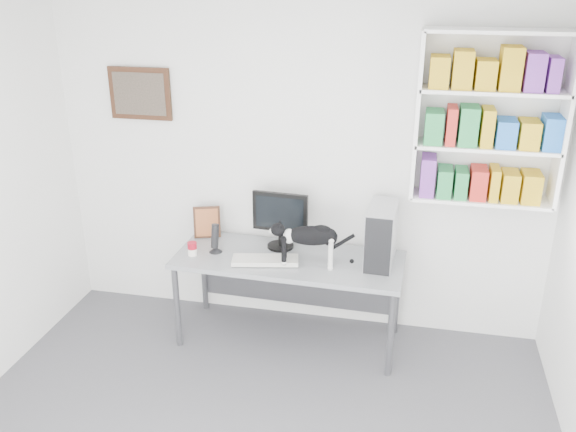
{
  "coord_description": "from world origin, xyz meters",
  "views": [
    {
      "loc": [
        0.89,
        -2.59,
        2.85
      ],
      "look_at": [
        0.01,
        1.53,
        1.12
      ],
      "focal_mm": 38.0,
      "sensor_mm": 36.0,
      "label": 1
    }
  ],
  "objects_px": {
    "desk": "(289,299)",
    "monitor": "(280,220)",
    "keyboard": "(265,260)",
    "soup_can": "(192,249)",
    "speaker": "(215,238)",
    "leaning_print": "(207,222)",
    "bookshelf": "(489,119)",
    "cat": "(309,246)",
    "pc_tower": "(381,235)"
  },
  "relations": [
    {
      "from": "desk",
      "to": "monitor",
      "type": "distance_m",
      "value": 0.64
    },
    {
      "from": "keyboard",
      "to": "soup_can",
      "type": "distance_m",
      "value": 0.59
    },
    {
      "from": "speaker",
      "to": "leaning_print",
      "type": "xyz_separation_m",
      "value": [
        -0.16,
        0.27,
        0.02
      ]
    },
    {
      "from": "monitor",
      "to": "soup_can",
      "type": "distance_m",
      "value": 0.73
    },
    {
      "from": "monitor",
      "to": "desk",
      "type": "bearing_deg",
      "value": -54.86
    },
    {
      "from": "bookshelf",
      "to": "cat",
      "type": "height_order",
      "value": "bookshelf"
    },
    {
      "from": "pc_tower",
      "to": "cat",
      "type": "height_order",
      "value": "pc_tower"
    },
    {
      "from": "bookshelf",
      "to": "desk",
      "type": "distance_m",
      "value": 2.05
    },
    {
      "from": "speaker",
      "to": "bookshelf",
      "type": "bearing_deg",
      "value": 23.3
    },
    {
      "from": "desk",
      "to": "monitor",
      "type": "relative_size",
      "value": 3.72
    },
    {
      "from": "pc_tower",
      "to": "leaning_print",
      "type": "bearing_deg",
      "value": 175.95
    },
    {
      "from": "desk",
      "to": "keyboard",
      "type": "distance_m",
      "value": 0.44
    },
    {
      "from": "bookshelf",
      "to": "monitor",
      "type": "height_order",
      "value": "bookshelf"
    },
    {
      "from": "monitor",
      "to": "cat",
      "type": "bearing_deg",
      "value": -41.58
    },
    {
      "from": "monitor",
      "to": "bookshelf",
      "type": "bearing_deg",
      "value": 7.09
    },
    {
      "from": "monitor",
      "to": "soup_can",
      "type": "bearing_deg",
      "value": -151.91
    },
    {
      "from": "speaker",
      "to": "keyboard",
      "type": "bearing_deg",
      "value": 2.92
    },
    {
      "from": "soup_can",
      "to": "leaning_print",
      "type": "bearing_deg",
      "value": 89.88
    },
    {
      "from": "monitor",
      "to": "pc_tower",
      "type": "distance_m",
      "value": 0.81
    },
    {
      "from": "desk",
      "to": "soup_can",
      "type": "distance_m",
      "value": 0.87
    },
    {
      "from": "speaker",
      "to": "monitor",
      "type": "bearing_deg",
      "value": 37.33
    },
    {
      "from": "speaker",
      "to": "leaning_print",
      "type": "distance_m",
      "value": 0.31
    },
    {
      "from": "soup_can",
      "to": "monitor",
      "type": "bearing_deg",
      "value": 23.91
    },
    {
      "from": "desk",
      "to": "leaning_print",
      "type": "distance_m",
      "value": 0.94
    },
    {
      "from": "keyboard",
      "to": "bookshelf",
      "type": "bearing_deg",
      "value": 2.12
    },
    {
      "from": "desk",
      "to": "speaker",
      "type": "distance_m",
      "value": 0.77
    },
    {
      "from": "soup_can",
      "to": "cat",
      "type": "distance_m",
      "value": 0.94
    },
    {
      "from": "pc_tower",
      "to": "soup_can",
      "type": "bearing_deg",
      "value": -169.91
    },
    {
      "from": "desk",
      "to": "leaning_print",
      "type": "xyz_separation_m",
      "value": [
        -0.75,
        0.25,
        0.51
      ]
    },
    {
      "from": "monitor",
      "to": "cat",
      "type": "relative_size",
      "value": 0.85
    },
    {
      "from": "desk",
      "to": "monitor",
      "type": "bearing_deg",
      "value": 122.66
    },
    {
      "from": "bookshelf",
      "to": "keyboard",
      "type": "distance_m",
      "value": 1.93
    },
    {
      "from": "speaker",
      "to": "desk",
      "type": "bearing_deg",
      "value": 17.34
    },
    {
      "from": "speaker",
      "to": "soup_can",
      "type": "height_order",
      "value": "speaker"
    },
    {
      "from": "bookshelf",
      "to": "pc_tower",
      "type": "bearing_deg",
      "value": -165.77
    },
    {
      "from": "monitor",
      "to": "speaker",
      "type": "relative_size",
      "value": 1.96
    },
    {
      "from": "monitor",
      "to": "speaker",
      "type": "xyz_separation_m",
      "value": [
        -0.49,
        -0.19,
        -0.12
      ]
    },
    {
      "from": "bookshelf",
      "to": "speaker",
      "type": "distance_m",
      "value": 2.23
    },
    {
      "from": "desk",
      "to": "keyboard",
      "type": "xyz_separation_m",
      "value": [
        -0.16,
        -0.12,
        0.39
      ]
    },
    {
      "from": "leaning_print",
      "to": "cat",
      "type": "relative_size",
      "value": 0.49
    },
    {
      "from": "monitor",
      "to": "keyboard",
      "type": "relative_size",
      "value": 0.94
    },
    {
      "from": "keyboard",
      "to": "pc_tower",
      "type": "distance_m",
      "value": 0.91
    },
    {
      "from": "desk",
      "to": "pc_tower",
      "type": "xyz_separation_m",
      "value": [
        0.7,
        0.08,
        0.6
      ]
    },
    {
      "from": "bookshelf",
      "to": "monitor",
      "type": "xyz_separation_m",
      "value": [
        -1.5,
        -0.08,
        -0.87
      ]
    },
    {
      "from": "bookshelf",
      "to": "leaning_print",
      "type": "relative_size",
      "value": 4.51
    },
    {
      "from": "bookshelf",
      "to": "pc_tower",
      "type": "distance_m",
      "value": 1.13
    },
    {
      "from": "desk",
      "to": "pc_tower",
      "type": "bearing_deg",
      "value": 7.9
    },
    {
      "from": "bookshelf",
      "to": "soup_can",
      "type": "distance_m",
      "value": 2.42
    },
    {
      "from": "desk",
      "to": "cat",
      "type": "xyz_separation_m",
      "value": [
        0.18,
        -0.12,
        0.54
      ]
    },
    {
      "from": "keyboard",
      "to": "cat",
      "type": "xyz_separation_m",
      "value": [
        0.34,
        -0.0,
        0.16
      ]
    }
  ]
}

